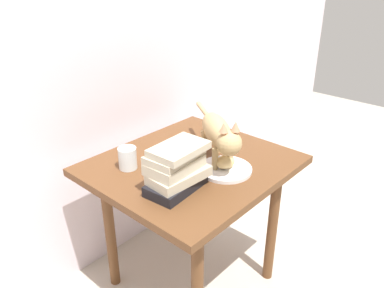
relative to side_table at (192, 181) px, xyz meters
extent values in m
plane|color=#B2A899|center=(0.00, 0.00, -0.53)|extent=(6.00, 6.00, 0.00)
cube|color=silver|center=(0.00, 0.45, 0.57)|extent=(4.00, 0.04, 2.20)
cube|color=brown|center=(0.00, 0.00, 0.07)|extent=(0.74, 0.66, 0.03)
cylinder|color=brown|center=(0.25, -0.25, -0.23)|extent=(0.04, 0.04, 0.58)
cylinder|color=brown|center=(-0.25, 0.25, -0.23)|extent=(0.04, 0.04, 0.58)
cylinder|color=brown|center=(0.25, 0.25, -0.23)|extent=(0.04, 0.04, 0.58)
cylinder|color=white|center=(0.03, -0.14, 0.09)|extent=(0.20, 0.20, 0.01)
ellipsoid|color=#E0BC7A|center=(0.03, -0.14, 0.13)|extent=(0.08, 0.07, 0.05)
cylinder|color=tan|center=(0.05, -0.15, 0.14)|extent=(0.02, 0.02, 0.10)
cylinder|color=tan|center=(0.00, -0.11, 0.14)|extent=(0.02, 0.02, 0.10)
cylinder|color=tan|center=(0.14, -0.02, 0.14)|extent=(0.02, 0.02, 0.10)
cylinder|color=tan|center=(0.09, 0.02, 0.14)|extent=(0.02, 0.02, 0.10)
ellipsoid|color=tan|center=(0.07, -0.06, 0.22)|extent=(0.22, 0.27, 0.11)
sphere|color=tan|center=(-0.02, -0.19, 0.23)|extent=(0.09, 0.09, 0.09)
cone|color=#DD8460|center=(0.00, -0.20, 0.30)|extent=(0.03, 0.03, 0.03)
cone|color=#DD8460|center=(-0.03, -0.17, 0.30)|extent=(0.03, 0.03, 0.03)
cylinder|color=tan|center=(0.19, 0.10, 0.23)|extent=(0.11, 0.14, 0.02)
cube|color=black|center=(-0.19, -0.09, 0.11)|extent=(0.22, 0.14, 0.04)
cube|color=#BCB299|center=(-0.18, -0.10, 0.14)|extent=(0.22, 0.13, 0.04)
cube|color=#BCB299|center=(-0.18, -0.08, 0.18)|extent=(0.20, 0.13, 0.04)
cube|color=#BCB299|center=(-0.17, -0.08, 0.21)|extent=(0.21, 0.14, 0.03)
cube|color=#BCB299|center=(-0.17, -0.10, 0.24)|extent=(0.20, 0.14, 0.03)
cylinder|color=silver|center=(-0.20, 0.15, 0.13)|extent=(0.07, 0.07, 0.08)
cylinder|color=silver|center=(-0.20, 0.15, 0.11)|extent=(0.06, 0.06, 0.04)
cube|color=black|center=(0.21, 0.07, 0.10)|extent=(0.15, 0.05, 0.02)
camera|label=1|loc=(-1.00, -0.90, 0.81)|focal=36.01mm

